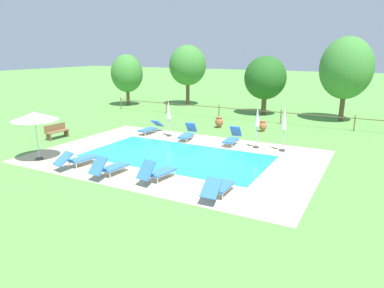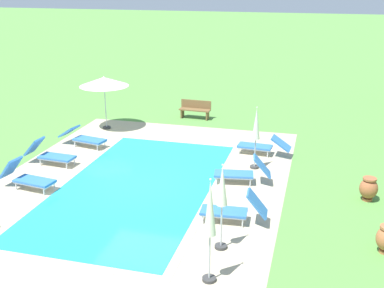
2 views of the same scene
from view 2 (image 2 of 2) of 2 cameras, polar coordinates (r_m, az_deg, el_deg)
ground_plane at (r=16.11m, az=-6.47°, el=-4.96°), size 160.00×160.00×0.00m
pool_deck_paving at (r=16.11m, az=-6.47°, el=-4.95°), size 13.90×9.52×0.01m
swimming_pool_water at (r=16.11m, az=-6.47°, el=-4.94°), size 9.15×4.77×0.01m
pool_coping_rim at (r=16.10m, az=-6.47°, el=-4.93°), size 9.63×5.25×0.01m
sun_lounger_north_near_steps at (r=18.84m, az=8.27°, el=-0.20°), size 0.74×2.06×0.80m
sun_lounger_north_mid at (r=16.19m, az=5.88°, el=-3.30°), size 0.89×1.94×0.98m
sun_lounger_north_far at (r=20.07m, az=-12.62°, el=0.75°), size 0.96×2.10×0.79m
sun_lounger_north_end at (r=16.57m, az=-18.75°, el=-3.72°), size 0.85×1.92×0.99m
sun_lounger_south_near_corner at (r=13.67m, az=4.88°, el=-7.69°), size 0.73×1.89×0.99m
sun_lounger_south_end at (r=18.44m, az=-16.31°, el=-1.15°), size 0.73×1.93×0.96m
patio_umbrella_open_foreground at (r=21.79m, az=-10.30°, el=7.19°), size 2.17×2.17×2.39m
patio_umbrella_closed_row_west at (r=10.59m, az=2.13°, el=-8.27°), size 0.32×0.32×2.53m
patio_umbrella_closed_row_mid_west at (r=11.92m, az=3.55°, el=-5.69°), size 0.32×0.32×2.30m
patio_umbrella_closed_row_mid_east at (r=17.13m, az=7.55°, el=1.89°), size 0.32×0.32×2.28m
wooden_bench_lawn_side at (r=23.46m, az=0.39°, el=4.15°), size 0.52×1.52×0.87m
terracotta_urn_near_fence at (r=15.85m, az=20.03°, el=-4.91°), size 0.55×0.55×0.75m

